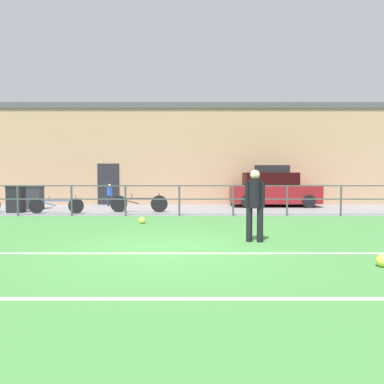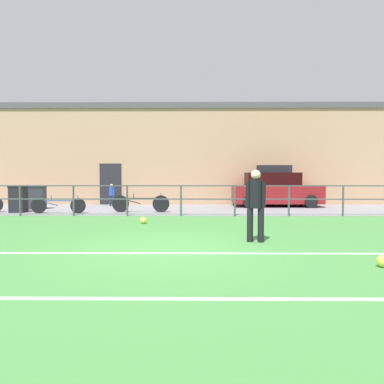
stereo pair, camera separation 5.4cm
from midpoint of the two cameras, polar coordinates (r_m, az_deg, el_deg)
name	(u,v)px [view 2 (the right image)]	position (r m, az deg, el deg)	size (l,w,h in m)	color
ground	(170,250)	(7.64, -3.30, -9.05)	(60.00, 44.00, 0.04)	#478C42
field_line_touchline	(168,253)	(7.23, -3.52, -9.54)	(36.00, 0.11, 0.00)	white
field_line_hash	(153,299)	(4.72, -5.82, -16.28)	(36.00, 0.11, 0.00)	white
pavement_strip	(183,209)	(16.04, -1.29, -2.74)	(48.00, 5.00, 0.02)	gray
perimeter_fence	(181,196)	(13.49, -1.63, -0.63)	(36.07, 0.07, 1.15)	#474C51
clubhouse_facade	(185,155)	(19.69, -0.97, 5.81)	(28.00, 2.56, 5.17)	tan
player_goalkeeper	(256,201)	(8.41, 10.11, -1.42)	(0.44, 0.29, 1.65)	black
soccer_ball_match	(383,261)	(6.93, 27.96, -9.52)	(0.21, 0.21, 0.21)	#E5E04C
soccer_ball_spare	(143,220)	(11.55, -7.48, -4.42)	(0.21, 0.21, 0.21)	#E5E04C
spectator_child	(112,194)	(17.92, -12.38, -0.24)	(0.28, 0.19, 1.07)	#232D4C
parked_car_red	(275,190)	(17.84, 12.98, 0.24)	(4.12, 1.78, 1.62)	maroon
bicycle_parked_1	(141,203)	(14.86, -7.95, -1.78)	(2.32, 0.04, 0.77)	black
bicycle_parked_2	(58,205)	(15.21, -20.13, -1.97)	(2.16, 0.04, 0.71)	black
trash_bin_0	(37,197)	(17.43, -22.99, -0.75)	(0.66, 0.56, 1.04)	#33383D
trash_bin_1	(18,199)	(16.22, -25.47, -0.95)	(0.62, 0.52, 1.09)	black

